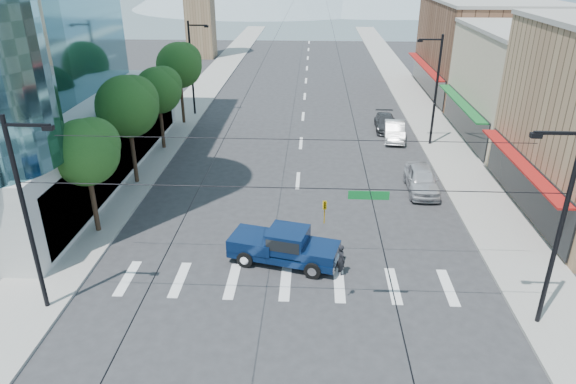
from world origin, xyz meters
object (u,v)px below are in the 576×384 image
Objects in this scene: pickup_truck at (284,245)px; parked_car_near at (422,179)px; pedestrian at (341,260)px; parked_car_far at (386,123)px; parked_car_mid at (394,131)px.

pickup_truck is 1.22× the size of parked_car_near.
pedestrian reaches higher than parked_car_far.
pickup_truck reaches higher than pedestrian.
pedestrian is 0.35× the size of parked_car_far.
pedestrian is at bearing -118.12° from parked_car_near.
parked_car_mid is (-0.34, 10.68, -0.07)m from parked_car_near.
pickup_truck is 3.05m from pedestrian.
parked_car_far is (-0.74, 13.39, -0.17)m from parked_car_near.
parked_car_near is (5.84, 10.27, 0.02)m from pedestrian.
pickup_truck is at bearing 48.34° from pedestrian.
pickup_truck is at bearing -107.41° from parked_car_mid.
pedestrian reaches higher than parked_car_mid.
parked_car_near is (8.74, 9.34, -0.16)m from pickup_truck.
pedestrian is 24.21m from parked_car_far.
parked_car_near reaches higher than parked_car_far.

